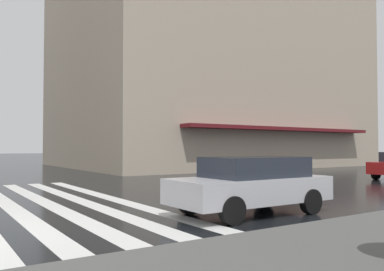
# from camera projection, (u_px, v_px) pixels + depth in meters

# --- Properties ---
(haussmann_block_corner) EXTENTS (20.38, 25.46, 23.03)m
(haussmann_block_corner) POSITION_uv_depth(u_px,v_px,m) (206.00, 47.00, 37.68)
(haussmann_block_corner) COLOR tan
(haussmann_block_corner) RESTS_ON ground_plane
(car_silver) EXTENTS (1.85, 4.10, 1.41)m
(car_silver) POSITION_uv_depth(u_px,v_px,m) (252.00, 183.00, 9.75)
(car_silver) COLOR #B7B7BC
(car_silver) RESTS_ON ground_plane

